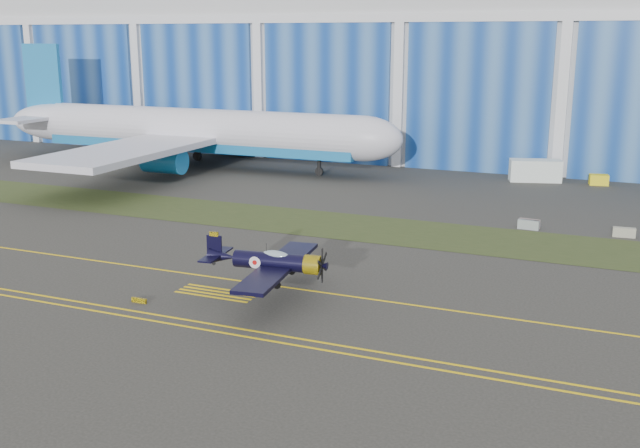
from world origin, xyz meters
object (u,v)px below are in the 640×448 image
at_px(warbird, 270,261).
at_px(shipping_container, 535,170).
at_px(jetliner, 196,83).
at_px(tug, 599,180).

bearing_deg(warbird, shipping_container, 71.15).
relative_size(warbird, shipping_container, 2.06).
height_order(jetliner, shipping_container, jetliner).
relative_size(warbird, jetliner, 0.19).
bearing_deg(tug, jetliner, 177.09).
distance_m(jetliner, shipping_container, 47.48).
bearing_deg(shipping_container, jetliner, 173.38).
xyz_separation_m(shipping_container, tug, (7.73, 0.51, -0.73)).
relative_size(shipping_container, tug, 2.84).
bearing_deg(warbird, jetliner, 120.17).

